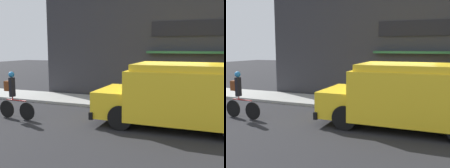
{
  "view_description": "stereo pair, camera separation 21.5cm",
  "coord_description": "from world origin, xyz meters",
  "views": [
    {
      "loc": [
        1.35,
        -9.94,
        2.55
      ],
      "look_at": [
        -2.37,
        -0.2,
        1.1
      ],
      "focal_mm": 42.0,
      "sensor_mm": 36.0,
      "label": 1
    },
    {
      "loc": [
        1.55,
        -9.86,
        2.55
      ],
      "look_at": [
        -2.37,
        -0.2,
        1.1
      ],
      "focal_mm": 42.0,
      "sensor_mm": 36.0,
      "label": 2
    }
  ],
  "objects": [
    {
      "name": "ground_plane",
      "position": [
        0.0,
        0.0,
        0.0
      ],
      "size": [
        70.0,
        70.0,
        0.0
      ],
      "primitive_type": "plane",
      "color": "#232326"
    },
    {
      "name": "storefront",
      "position": [
        0.02,
        2.36,
        2.75
      ],
      "size": [
        14.16,
        0.74,
        5.5
      ],
      "color": "#2D2D33",
      "rests_on": "ground_plane"
    },
    {
      "name": "school_bus",
      "position": [
        0.65,
        -1.38,
        1.07
      ],
      "size": [
        5.38,
        2.86,
        2.05
      ],
      "rotation": [
        0.0,
        0.0,
        0.02
      ],
      "color": "yellow",
      "rests_on": "ground_plane"
    },
    {
      "name": "cyclist",
      "position": [
        -5.26,
        -2.57,
        0.83
      ],
      "size": [
        1.56,
        0.21,
        1.71
      ],
      "rotation": [
        0.0,
        0.0,
        -0.03
      ],
      "color": "black",
      "rests_on": "ground_plane"
    },
    {
      "name": "sidewalk",
      "position": [
        0.0,
        1.09,
        0.06
      ],
      "size": [
        28.0,
        2.17,
        0.12
      ],
      "color": "#999993",
      "rests_on": "ground_plane"
    }
  ]
}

